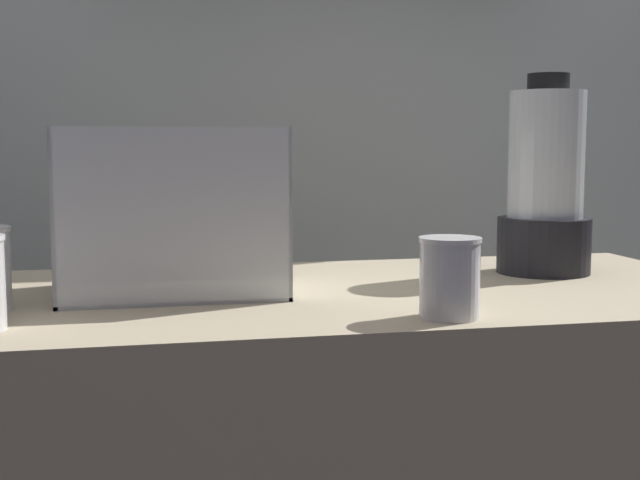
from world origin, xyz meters
TOP-DOWN VIEW (x-y plane):
  - back_wall_unit at (0.00, 0.77)m, footprint 2.60×0.24m
  - carrot_display_bin at (-0.23, 0.02)m, footprint 0.34×0.23m
  - blender_pitcher at (0.43, 0.09)m, footprint 0.17×0.17m
  - juice_cup_orange_middle at (0.12, -0.25)m, footprint 0.08×0.08m

SIDE VIEW (x-z plane):
  - juice_cup_orange_middle at x=0.12m, z-range 0.89..1.00m
  - carrot_display_bin at x=-0.23m, z-range 0.85..1.11m
  - blender_pitcher at x=0.43m, z-range 0.87..1.23m
  - back_wall_unit at x=0.00m, z-range 0.02..2.52m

